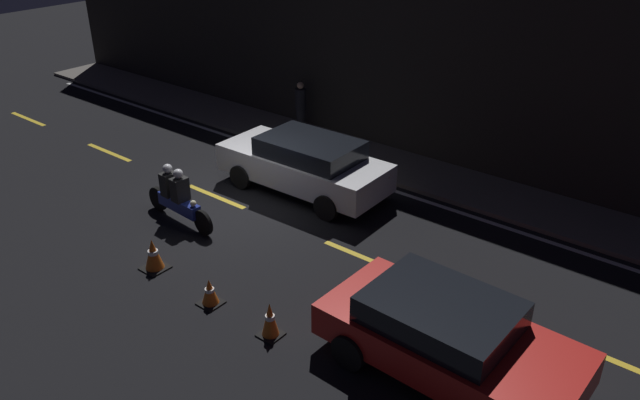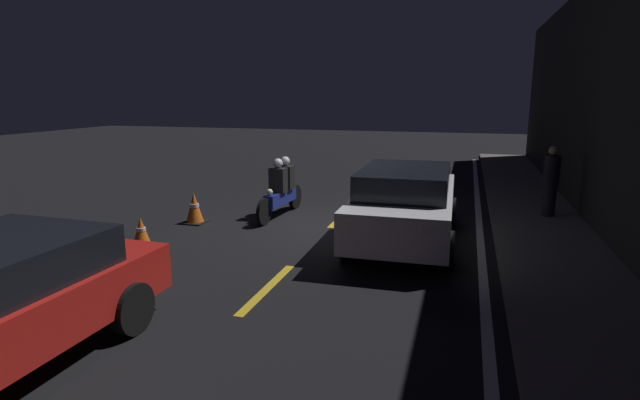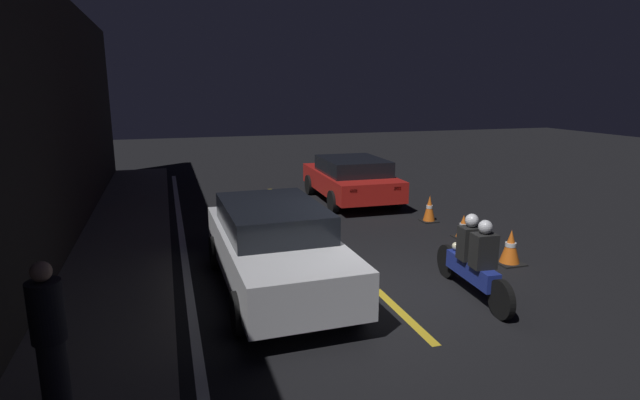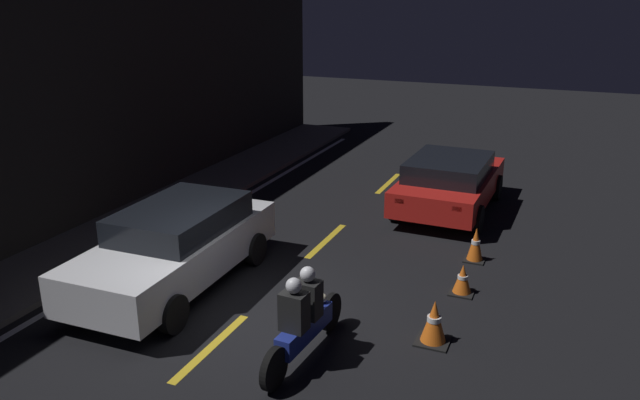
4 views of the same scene
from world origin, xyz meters
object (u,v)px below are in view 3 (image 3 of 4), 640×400
object	(u,v)px
traffic_cone_mid	(463,227)
traffic_cone_near	(510,247)
sedan_white	(275,245)
pedestrian	(49,334)
taxi_red	(351,178)
motorcycle	(475,260)
traffic_cone_far	(429,209)

from	to	relation	value
traffic_cone_mid	traffic_cone_near	bearing A→B (deg)	176.82
sedan_white	pedestrian	world-z (taller)	pedestrian
traffic_cone_near	traffic_cone_mid	distance (m)	1.77
taxi_red	motorcycle	size ratio (longest dim) A/B	1.79
traffic_cone_far	pedestrian	world-z (taller)	pedestrian
motorcycle	traffic_cone_far	bearing A→B (deg)	-16.88
taxi_red	traffic_cone_near	size ratio (longest dim) A/B	6.06
taxi_red	traffic_cone_mid	bearing A→B (deg)	-163.67
sedan_white	motorcycle	world-z (taller)	sedan_white
traffic_cone_near	sedan_white	bearing A→B (deg)	88.28
sedan_white	pedestrian	bearing A→B (deg)	-49.47
traffic_cone_mid	pedestrian	distance (m)	8.73
traffic_cone_mid	traffic_cone_far	bearing A→B (deg)	1.20
traffic_cone_mid	traffic_cone_far	xyz separation A→B (m)	(1.49, 0.03, 0.07)
traffic_cone_near	taxi_red	bearing A→B (deg)	9.74
motorcycle	pedestrian	distance (m)	6.06
sedan_white	traffic_cone_mid	world-z (taller)	sedan_white
sedan_white	traffic_cone_near	world-z (taller)	sedan_white
traffic_cone_far	traffic_cone_mid	bearing A→B (deg)	-178.80
motorcycle	pedestrian	bearing A→B (deg)	106.18
sedan_white	traffic_cone_near	size ratio (longest dim) A/B	6.47
traffic_cone_mid	traffic_cone_far	world-z (taller)	traffic_cone_far
sedan_white	traffic_cone_far	xyz separation A→B (m)	(3.12, -4.69, -0.44)
motorcycle	pedestrian	xyz separation A→B (m)	(-1.28, 5.91, 0.27)
motorcycle	traffic_cone_mid	size ratio (longest dim) A/B	4.28
traffic_cone_far	pedestrian	bearing A→B (deg)	126.91
taxi_red	motorcycle	distance (m)	7.22
sedan_white	traffic_cone_far	size ratio (longest dim) A/B	6.46
traffic_cone_mid	traffic_cone_far	size ratio (longest dim) A/B	0.79
sedan_white	taxi_red	world-z (taller)	sedan_white
taxi_red	pedestrian	world-z (taller)	pedestrian
taxi_red	motorcycle	xyz separation A→B (m)	(-7.19, 0.58, -0.08)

